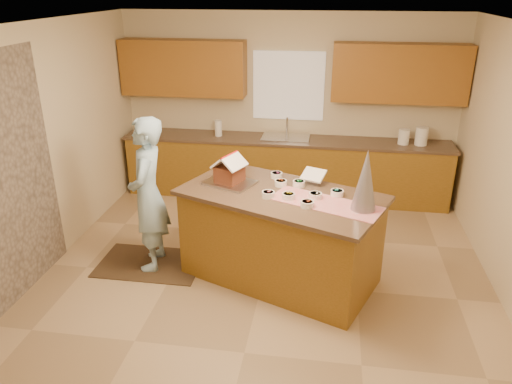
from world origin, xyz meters
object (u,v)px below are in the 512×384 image
Objects in this scene: boy at (148,195)px; gingerbread_house at (230,171)px; island_base at (280,238)px; tinsel_tree at (365,180)px.

boy is 0.95m from gingerbread_house.
boy is at bearing -159.34° from island_base.
island_base is 3.27× the size of tinsel_tree.
tinsel_tree is 1.52× the size of gingerbread_house.
gingerbread_house is (-1.41, 0.46, -0.16)m from tinsel_tree.
gingerbread_house is (-0.59, 0.18, 0.68)m from island_base.
gingerbread_house is at bearing 162.08° from tinsel_tree.
island_base is 1.21m from tinsel_tree.
island_base is 0.92m from gingerbread_house.
tinsel_tree reaches higher than gingerbread_house.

